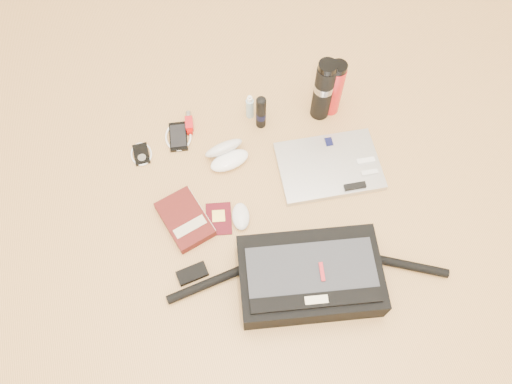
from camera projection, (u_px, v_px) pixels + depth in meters
ground at (275, 225)px, 1.76m from camera, size 4.00×4.00×0.00m
messenger_bag at (309, 276)px, 1.61m from camera, size 0.93×0.37×0.13m
laptop at (329, 166)px, 1.85m from camera, size 0.40×0.30×0.04m
book at (185, 219)px, 1.75m from camera, size 0.19×0.24×0.04m
passport at (219, 219)px, 1.77m from camera, size 0.12×0.14×0.01m
mouse at (241, 216)px, 1.76m from camera, size 0.08×0.12×0.03m
sunglasses_case at (227, 154)px, 1.85m from camera, size 0.17×0.15×0.09m
ipod at (141, 154)px, 1.89m from camera, size 0.08×0.09×0.01m
phone at (178, 137)px, 1.92m from camera, size 0.12×0.14×0.01m
inhaler at (189, 123)px, 1.94m from camera, size 0.04×0.10×0.03m
spray_bottle at (250, 107)px, 1.93m from camera, size 0.03×0.03×0.12m
aerosol_can at (261, 112)px, 1.88m from camera, size 0.05×0.05×0.16m
thermos_black at (323, 90)px, 1.85m from camera, size 0.10×0.10×0.28m
thermos_red at (334, 88)px, 1.87m from camera, size 0.08×0.08×0.26m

